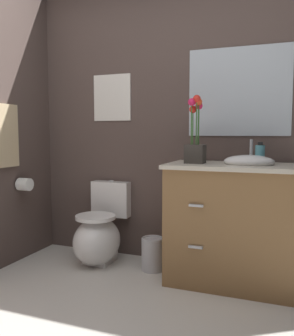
# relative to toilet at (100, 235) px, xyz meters

# --- Properties ---
(wall_back) EXTENTS (4.08, 0.05, 2.50)m
(wall_back) POSITION_rel_toilet_xyz_m (0.82, 0.30, 1.01)
(wall_back) COLOR #4C3D38
(wall_back) RESTS_ON ground_plane
(toilet) EXTENTS (0.38, 0.59, 0.69)m
(toilet) POSITION_rel_toilet_xyz_m (0.00, 0.00, 0.00)
(toilet) COLOR white
(toilet) RESTS_ON ground_plane
(vanity_cabinet) EXTENTS (0.94, 0.56, 1.08)m
(vanity_cabinet) POSITION_rel_toilet_xyz_m (1.12, -0.03, 0.22)
(vanity_cabinet) COLOR brown
(vanity_cabinet) RESTS_ON ground_plane
(flower_vase) EXTENTS (0.14, 0.14, 0.51)m
(flower_vase) POSITION_rel_toilet_xyz_m (0.85, -0.05, 0.82)
(flower_vase) COLOR #38332D
(flower_vase) RESTS_ON vanity_cabinet
(soap_bottle) EXTENTS (0.07, 0.07, 0.16)m
(soap_bottle) POSITION_rel_toilet_xyz_m (1.31, 0.06, 0.73)
(soap_bottle) COLOR teal
(soap_bottle) RESTS_ON vanity_cabinet
(trash_bin) EXTENTS (0.18, 0.18, 0.27)m
(trash_bin) POSITION_rel_toilet_xyz_m (0.49, -0.01, -0.11)
(trash_bin) COLOR #B7B7BC
(trash_bin) RESTS_ON ground_plane
(wall_poster) EXTENTS (0.36, 0.01, 0.41)m
(wall_poster) POSITION_rel_toilet_xyz_m (-0.00, 0.27, 1.20)
(wall_poster) COLOR silver
(wall_mirror) EXTENTS (0.80, 0.01, 0.70)m
(wall_mirror) POSITION_rel_toilet_xyz_m (1.12, 0.27, 1.21)
(wall_mirror) COLOR #B2BCC6
(hanging_towel) EXTENTS (0.03, 0.28, 0.52)m
(hanging_towel) POSITION_rel_toilet_xyz_m (-0.68, -0.35, 0.86)
(hanging_towel) COLOR tan
(toilet_paper_roll) EXTENTS (0.11, 0.11, 0.11)m
(toilet_paper_roll) POSITION_rel_toilet_xyz_m (-0.62, -0.20, 0.44)
(toilet_paper_roll) COLOR white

